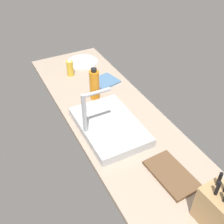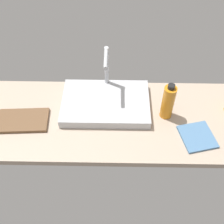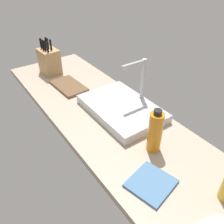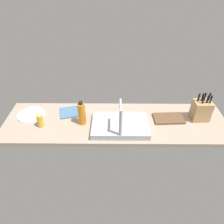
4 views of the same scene
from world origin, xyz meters
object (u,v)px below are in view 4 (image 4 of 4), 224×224
at_px(sink_basin, 120,125).
at_px(knife_block, 201,110).
at_px(water_bottle, 82,114).
at_px(dish_towel, 69,112).
at_px(faucet, 120,121).
at_px(cutting_board, 169,118).
at_px(dinner_plate, 31,114).
at_px(soap_bottle, 40,120).

height_order(sink_basin, knife_block, knife_block).
xyz_separation_m(water_bottle, dish_towel, (0.15, -0.15, -0.10)).
bearing_deg(sink_basin, faucet, 87.81).
height_order(cutting_board, dish_towel, cutting_board).
bearing_deg(cutting_board, sink_basin, 15.06).
height_order(knife_block, dinner_plate, knife_block).
bearing_deg(faucet, dinner_plate, -19.96).
height_order(faucet, soap_bottle, faucet).
xyz_separation_m(faucet, dish_towel, (0.47, -0.33, -0.17)).
bearing_deg(dish_towel, dinner_plate, 5.83).
height_order(knife_block, water_bottle, knife_block).
bearing_deg(faucet, dish_towel, -35.21).
xyz_separation_m(knife_block, cutting_board, (0.27, 0.01, -0.09)).
xyz_separation_m(sink_basin, knife_block, (-0.72, -0.13, 0.07)).
distance_m(sink_basin, cutting_board, 0.46).
relative_size(knife_block, soap_bottle, 1.77).
bearing_deg(dish_towel, water_bottle, 134.84).
relative_size(faucet, dinner_plate, 1.19).
height_order(faucet, water_bottle, faucet).
height_order(knife_block, soap_bottle, knife_block).
bearing_deg(faucet, sink_basin, -92.19).
xyz_separation_m(faucet, cutting_board, (-0.45, -0.24, -0.17)).
xyz_separation_m(dinner_plate, dish_towel, (-0.35, -0.04, 0.00)).
distance_m(cutting_board, water_bottle, 0.78).
height_order(sink_basin, dinner_plate, sink_basin).
bearing_deg(dinner_plate, soap_bottle, 132.10).
bearing_deg(faucet, cutting_board, -151.21).
xyz_separation_m(knife_block, dinner_plate, (1.54, -0.04, -0.09)).
height_order(water_bottle, dish_towel, water_bottle).
relative_size(sink_basin, dish_towel, 2.81).
bearing_deg(water_bottle, dish_towel, -45.16).
height_order(dinner_plate, dish_towel, same).
bearing_deg(cutting_board, soap_bottle, 5.20).
bearing_deg(water_bottle, soap_bottle, 6.76).
distance_m(water_bottle, dinner_plate, 0.52).
relative_size(sink_basin, soap_bottle, 3.32).
bearing_deg(dish_towel, cutting_board, 174.50).
relative_size(soap_bottle, dinner_plate, 0.59).
bearing_deg(sink_basin, knife_block, -169.82).
height_order(sink_basin, dish_towel, sink_basin).
height_order(cutting_board, soap_bottle, soap_bottle).
bearing_deg(knife_block, sink_basin, 6.56).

